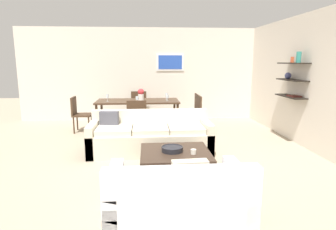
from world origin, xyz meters
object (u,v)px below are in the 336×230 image
object	(u,v)px
dining_chair_right_far	(192,108)
centerpiece_vase	(141,94)
loveseat_white	(178,199)
dining_chair_head	(139,105)
sofa_beige	(150,137)
dining_table	(138,103)
candle_jar	(193,152)
wine_glass_right_near	(167,97)
dining_chair_foot	(137,116)
dining_chair_left_near	(79,112)
coffee_table	(175,163)
dining_chair_right_near	(195,110)
decorative_bowl	(172,149)
wine_glass_left_near	(107,96)
wine_glass_right_far	(167,95)
wine_glass_foot	(137,98)

from	to	relation	value
dining_chair_right_far	centerpiece_vase	world-z (taller)	centerpiece_vase
loveseat_white	dining_chair_head	bearing A→B (deg)	95.80
sofa_beige	dining_table	xyz separation A→B (m)	(-0.28, 1.93, 0.39)
candle_jar	wine_glass_right_near	world-z (taller)	wine_glass_right_near
candle_jar	wine_glass_right_near	bearing A→B (deg)	92.89
dining_chair_foot	dining_chair_left_near	xyz separation A→B (m)	(-1.45, 0.66, 0.00)
dining_table	centerpiece_vase	xyz separation A→B (m)	(0.08, 0.04, 0.22)
coffee_table	dining_table	bearing A→B (deg)	101.83
dining_chair_right_near	dining_table	bearing A→B (deg)	171.86
coffee_table	wine_glass_right_near	world-z (taller)	wine_glass_right_near
sofa_beige	decorative_bowl	distance (m)	1.24
dining_chair_head	wine_glass_left_near	world-z (taller)	wine_glass_left_near
coffee_table	wine_glass_right_far	size ratio (longest dim) A/B	6.08
dining_chair_right_far	wine_glass_foot	size ratio (longest dim) A/B	5.67
dining_table	wine_glass_right_far	distance (m)	0.78
loveseat_white	dining_chair_left_near	distance (m)	4.73
sofa_beige	candle_jar	xyz separation A→B (m)	(0.63, -1.34, 0.12)
sofa_beige	dining_chair_head	world-z (taller)	dining_chair_head
coffee_table	dining_chair_foot	bearing A→B (deg)	106.18
dining_chair_foot	dining_chair_left_near	bearing A→B (deg)	155.55
sofa_beige	centerpiece_vase	distance (m)	2.07
dining_chair_right_far	dining_chair_head	distance (m)	1.60
dining_chair_left_near	dining_chair_right_far	bearing A→B (deg)	8.14
sofa_beige	decorative_bowl	world-z (taller)	sofa_beige
wine_glass_left_near	loveseat_white	bearing A→B (deg)	-73.50
dining_chair_left_near	wine_glass_right_far	bearing A→B (deg)	8.32
dining_chair_foot	wine_glass_foot	distance (m)	0.58
dining_chair_foot	wine_glass_foot	world-z (taller)	wine_glass_foot
loveseat_white	dining_chair_right_near	size ratio (longest dim) A/B	1.69
coffee_table	dining_chair_right_far	bearing A→B (deg)	76.49
decorative_bowl	coffee_table	bearing A→B (deg)	-2.84
coffee_table	wine_glass_foot	world-z (taller)	wine_glass_foot
dining_chair_foot	centerpiece_vase	xyz separation A→B (m)	(0.08, 0.91, 0.40)
decorative_bowl	wine_glass_foot	distance (m)	2.82
dining_table	dining_chair_foot	world-z (taller)	dining_chair_foot
sofa_beige	dining_chair_right_near	xyz separation A→B (m)	(1.17, 1.72, 0.21)
dining_chair_right_near	dining_chair_right_far	world-z (taller)	same
dining_chair_left_near	centerpiece_vase	bearing A→B (deg)	9.15
coffee_table	centerpiece_vase	size ratio (longest dim) A/B	3.54
candle_jar	dining_chair_head	bearing A→B (deg)	102.42
dining_chair_right_far	dining_table	bearing A→B (deg)	-171.86
wine_glass_left_near	centerpiece_vase	xyz separation A→B (m)	(0.84, 0.15, 0.03)
dining_chair_right_near	dining_chair_foot	bearing A→B (deg)	-155.55
decorative_bowl	wine_glass_right_far	world-z (taller)	wine_glass_right_far
dining_chair_head	loveseat_white	bearing A→B (deg)	-84.20
dining_chair_foot	sofa_beige	bearing A→B (deg)	-75.12
dining_chair_left_near	wine_glass_left_near	bearing A→B (deg)	7.60
decorative_bowl	wine_glass_right_far	xyz separation A→B (m)	(0.15, 3.23, 0.45)
dining_chair_foot	wine_glass_left_near	size ratio (longest dim) A/B	4.93
sofa_beige	loveseat_white	bearing A→B (deg)	-84.14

